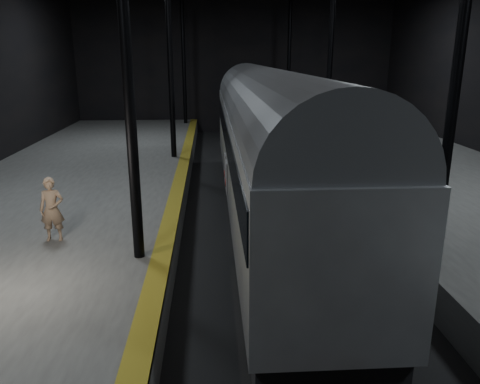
{
  "coord_description": "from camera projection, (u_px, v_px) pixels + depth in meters",
  "views": [
    {
      "loc": [
        -1.97,
        -14.9,
        5.83
      ],
      "look_at": [
        -1.14,
        -1.86,
        2.0
      ],
      "focal_mm": 35.0,
      "sensor_mm": 36.0,
      "label": 1
    }
  ],
  "objects": [
    {
      "name": "train",
      "position": [
        267.0,
        141.0,
        16.36
      ],
      "size": [
        2.97,
        19.85,
        5.31
      ],
      "color": "#9C9DA3",
      "rests_on": "ground"
    },
    {
      "name": "woman",
      "position": [
        52.0,
        209.0,
        12.47
      ],
      "size": [
        0.66,
        0.46,
        1.75
      ],
      "primitive_type": "imported",
      "rotation": [
        0.0,
        0.0,
        0.07
      ],
      "color": "tan",
      "rests_on": "platform_left"
    },
    {
      "name": "tactile_strip",
      "position": [
        173.0,
        206.0,
        15.55
      ],
      "size": [
        0.5,
        43.8,
        0.01
      ],
      "primitive_type": "cube",
      "color": "olive",
      "rests_on": "platform_left"
    },
    {
      "name": "track",
      "position": [
        270.0,
        230.0,
        16.01
      ],
      "size": [
        2.4,
        43.0,
        0.24
      ],
      "color": "#3F3328",
      "rests_on": "ground"
    },
    {
      "name": "platform_left",
      "position": [
        45.0,
        223.0,
        15.44
      ],
      "size": [
        9.0,
        43.8,
        1.0
      ],
      "primitive_type": "cube",
      "color": "#4E4E4C",
      "rests_on": "ground"
    },
    {
      "name": "ground",
      "position": [
        270.0,
        232.0,
        16.03
      ],
      "size": [
        44.0,
        44.0,
        0.0
      ],
      "primitive_type": "plane",
      "color": "black",
      "rests_on": "ground"
    }
  ]
}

